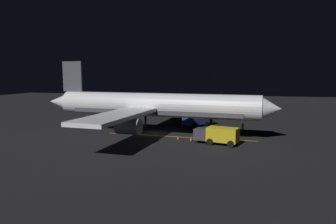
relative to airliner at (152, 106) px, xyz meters
name	(u,v)px	position (x,y,z in m)	size (l,w,h in m)	color
ground_plane	(156,134)	(0.06, 0.62, -4.48)	(180.00, 180.00, 0.20)	black
apron_guide_stripe	(179,137)	(1.66, 4.62, -4.37)	(0.24, 22.79, 0.01)	gold
airliner	(152,106)	(0.00, 0.00, 0.00)	(35.69, 38.38, 11.44)	white
baggage_truck	(218,135)	(5.27, 10.65, -3.18)	(3.56, 6.16, 2.30)	gold
catering_truck	(198,119)	(-8.33, 6.19, -3.06)	(6.56, 5.37, 2.54)	navy
ground_crew_worker	(243,128)	(-2.72, 13.99, -3.49)	(0.40, 0.40, 1.74)	black
traffic_cone_near_left	(195,126)	(-6.90, 5.89, -4.13)	(0.50, 0.50, 0.55)	#EA590F
traffic_cone_near_right	(178,138)	(3.48, 4.88, -4.13)	(0.50, 0.50, 0.55)	#EA590F
traffic_cone_under_wing	(191,139)	(3.81, 6.79, -4.13)	(0.50, 0.50, 0.55)	#EA590F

